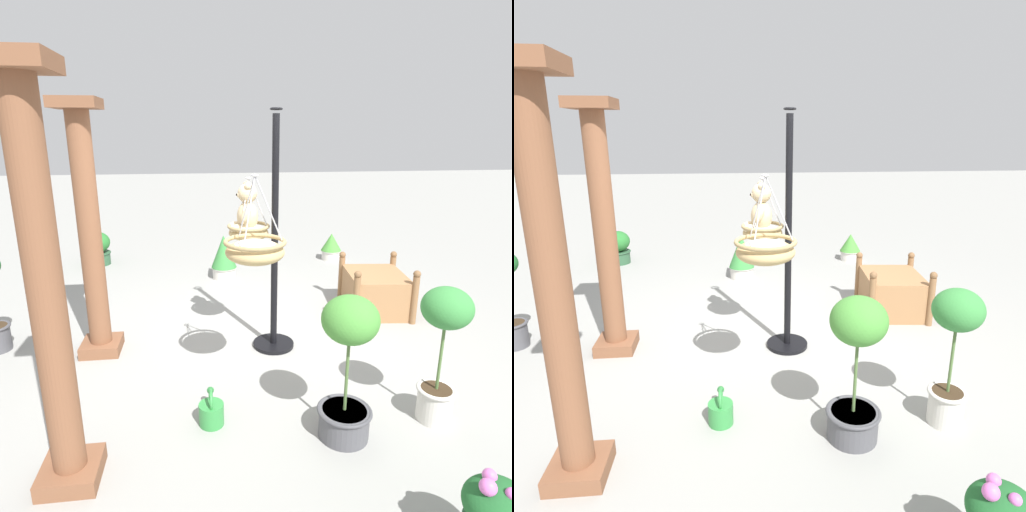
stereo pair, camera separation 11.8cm
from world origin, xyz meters
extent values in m
plane|color=gray|center=(0.00, 0.00, 0.00)|extent=(40.00, 40.00, 0.00)
cylinder|color=black|center=(-0.16, -0.12, 1.21)|extent=(0.07, 0.07, 2.42)
cylinder|color=black|center=(-0.16, -0.12, 0.02)|extent=(0.44, 0.44, 0.04)
torus|color=black|center=(-0.16, -0.12, 2.46)|extent=(0.12, 0.12, 0.02)
ellipsoid|color=tan|center=(-0.01, 0.13, 1.24)|extent=(0.41, 0.41, 0.16)
torus|color=tan|center=(-0.01, 0.13, 1.31)|extent=(0.44, 0.44, 0.04)
ellipsoid|color=silver|center=(-0.01, 0.13, 1.26)|extent=(0.37, 0.37, 0.13)
cylinder|color=#B7B7BC|center=(0.07, 0.18, 1.56)|extent=(0.18, 0.11, 0.50)
cylinder|color=#B7B7BC|center=(-0.09, 0.18, 1.56)|extent=(0.18, 0.11, 0.50)
cylinder|color=#B7B7BC|center=(-0.01, 0.04, 1.56)|extent=(0.01, 0.20, 0.50)
torus|color=#B7B7BC|center=(-0.01, 0.13, 1.80)|extent=(0.06, 0.06, 0.01)
ellipsoid|color=#D1B789|center=(-0.01, 0.14, 1.41)|extent=(0.26, 0.22, 0.30)
sphere|color=#D1B789|center=(-0.01, 0.14, 1.65)|extent=(0.23, 0.23, 0.20)
ellipsoid|color=beige|center=(-0.01, 0.21, 1.63)|extent=(0.10, 0.08, 0.06)
sphere|color=black|center=(-0.01, 0.24, 1.64)|extent=(0.03, 0.03, 0.03)
sphere|color=#D1B789|center=(-0.08, 0.14, 1.73)|extent=(0.07, 0.07, 0.07)
sphere|color=#D1B789|center=(0.06, 0.14, 1.73)|extent=(0.07, 0.07, 0.07)
ellipsoid|color=#D1B789|center=(-0.15, 0.17, 1.45)|extent=(0.08, 0.15, 0.19)
ellipsoid|color=#D1B789|center=(0.12, 0.17, 1.45)|extent=(0.08, 0.15, 0.19)
ellipsoid|color=#D1B789|center=(-0.08, 0.25, 1.30)|extent=(0.09, 0.18, 0.09)
ellipsoid|color=#D1B789|center=(0.06, 0.25, 1.30)|extent=(0.09, 0.18, 0.09)
ellipsoid|color=tan|center=(-1.01, 0.19, 1.31)|extent=(0.49, 0.49, 0.19)
torus|color=tan|center=(-1.01, 0.19, 1.39)|extent=(0.51, 0.51, 0.04)
ellipsoid|color=silver|center=(-1.01, 0.19, 1.33)|extent=(0.43, 0.43, 0.15)
cylinder|color=#B7B7BC|center=(-0.91, 0.25, 1.66)|extent=(0.21, 0.13, 0.54)
cylinder|color=#B7B7BC|center=(-1.11, 0.25, 1.66)|extent=(0.21, 0.13, 0.54)
cylinder|color=#B7B7BC|center=(-1.01, 0.08, 1.66)|extent=(0.01, 0.24, 0.54)
torus|color=#B7B7BC|center=(-1.01, 0.19, 1.93)|extent=(0.06, 0.06, 0.01)
cylinder|color=brown|center=(-0.05, 1.71, 1.23)|extent=(0.22, 0.22, 2.45)
cube|color=brown|center=(-0.05, 1.71, 0.06)|extent=(0.40, 0.40, 0.12)
cube|color=brown|center=(-0.05, 1.71, 2.50)|extent=(0.42, 0.42, 0.10)
cylinder|color=brown|center=(-1.85, 1.54, 1.28)|extent=(0.21, 0.21, 2.55)
cube|color=brown|center=(-1.85, 1.54, 0.06)|extent=(0.38, 0.38, 0.12)
cube|color=brown|center=(-1.85, 1.54, 2.60)|extent=(0.40, 0.40, 0.10)
cube|color=#9E7047|center=(0.64, -1.59, 0.25)|extent=(0.91, 0.79, 0.50)
cube|color=#382819|center=(0.64, -1.59, 0.47)|extent=(0.80, 0.69, 0.06)
cylinder|color=brown|center=(0.26, -1.19, 0.30)|extent=(0.08, 0.08, 0.60)
cylinder|color=brown|center=(1.10, -1.28, 0.30)|extent=(0.08, 0.08, 0.60)
cylinder|color=brown|center=(0.19, -1.89, 0.30)|extent=(0.08, 0.08, 0.60)
cylinder|color=brown|center=(1.03, -1.98, 0.30)|extent=(0.08, 0.08, 0.60)
sphere|color=brown|center=(0.26, -1.19, 0.63)|extent=(0.09, 0.09, 0.09)
sphere|color=brown|center=(1.10, -1.28, 0.63)|extent=(0.09, 0.09, 0.09)
sphere|color=brown|center=(0.19, -1.89, 0.63)|extent=(0.09, 0.09, 0.09)
sphere|color=brown|center=(1.03, -1.98, 0.63)|extent=(0.09, 0.09, 0.09)
cylinder|color=#2D5638|center=(3.19, 2.42, 0.11)|extent=(0.40, 0.40, 0.22)
torus|color=#294E32|center=(3.19, 2.42, 0.21)|extent=(0.43, 0.43, 0.03)
cylinder|color=#382819|center=(3.19, 2.42, 0.20)|extent=(0.35, 0.35, 0.03)
ellipsoid|color=#28702D|center=(3.19, 2.42, 0.40)|extent=(0.43, 0.43, 0.36)
sphere|color=#D166B7|center=(3.26, 2.42, 0.55)|extent=(0.05, 0.05, 0.05)
sphere|color=#D166B7|center=(3.20, 2.48, 0.56)|extent=(0.05, 0.05, 0.05)
cylinder|color=beige|center=(-1.56, -1.20, 0.14)|extent=(0.27, 0.27, 0.28)
torus|color=#BCB7AE|center=(-1.56, -1.20, 0.27)|extent=(0.31, 0.31, 0.03)
cylinder|color=#382819|center=(-1.56, -1.20, 0.27)|extent=(0.24, 0.24, 0.03)
cylinder|color=#4C6B38|center=(-1.56, -1.20, 0.55)|extent=(0.02, 0.02, 0.54)
ellipsoid|color=#38843D|center=(-1.56, -1.20, 0.97)|extent=(0.38, 0.38, 0.32)
ellipsoid|color=#1E5B28|center=(-2.76, -0.86, 0.40)|extent=(0.36, 0.36, 0.24)
sphere|color=#D166B7|center=(-2.68, -0.84, 0.51)|extent=(0.07, 0.07, 0.07)
sphere|color=#D166B7|center=(-2.77, -0.77, 0.53)|extent=(0.09, 0.09, 0.09)
sphere|color=#D166B7|center=(-2.81, -0.87, 0.52)|extent=(0.06, 0.06, 0.06)
cylinder|color=#4C4C51|center=(0.12, 2.81, 0.14)|extent=(0.27, 0.27, 0.28)
cylinder|color=beige|center=(2.17, 0.28, 0.09)|extent=(0.36, 0.36, 0.18)
torus|color=#BCB7AE|center=(2.17, 0.28, 0.17)|extent=(0.40, 0.40, 0.03)
cylinder|color=#382819|center=(2.17, 0.28, 0.17)|extent=(0.32, 0.32, 0.03)
cone|color=#38843D|center=(2.17, 0.28, 0.44)|extent=(0.40, 0.40, 0.52)
cylinder|color=#4C4C51|center=(-1.66, -0.41, 0.12)|extent=(0.38, 0.38, 0.23)
torus|color=#444449|center=(-1.66, -0.41, 0.22)|extent=(0.42, 0.42, 0.03)
cylinder|color=#382819|center=(-1.66, -0.41, 0.22)|extent=(0.34, 0.34, 0.03)
cylinder|color=#4C6B38|center=(-1.66, -0.41, 0.52)|extent=(0.02, 0.02, 0.57)
ellipsoid|color=#478E38|center=(-1.66, -0.41, 0.97)|extent=(0.41, 0.41, 0.35)
cylinder|color=beige|center=(2.97, -1.70, 0.09)|extent=(0.33, 0.33, 0.17)
torus|color=#BCB7AE|center=(2.97, -1.70, 0.16)|extent=(0.36, 0.36, 0.03)
cylinder|color=#382819|center=(2.97, -1.70, 0.16)|extent=(0.29, 0.29, 0.03)
cone|color=#478E38|center=(2.97, -1.70, 0.33)|extent=(0.36, 0.36, 0.31)
cylinder|color=#338C3F|center=(-1.39, 0.59, 0.09)|extent=(0.20, 0.20, 0.18)
cylinder|color=#338C3F|center=(-1.25, 0.59, 0.11)|extent=(0.17, 0.04, 0.14)
sphere|color=#287033|center=(-1.17, 0.59, 0.16)|extent=(0.06, 0.06, 0.06)
torus|color=#338C3F|center=(-1.39, 0.59, 0.22)|extent=(0.16, 0.02, 0.16)
camera|label=1|loc=(-4.37, 0.61, 2.26)|focal=30.38mm
camera|label=2|loc=(-4.38, 0.50, 2.26)|focal=30.38mm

